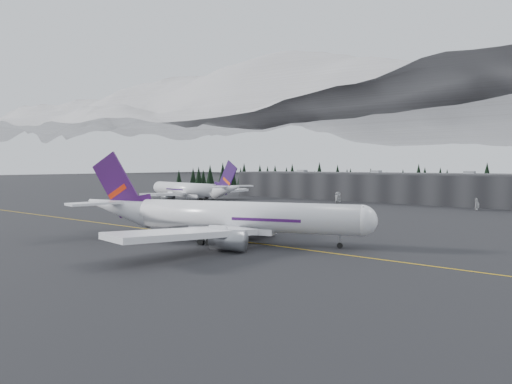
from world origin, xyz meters
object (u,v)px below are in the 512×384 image
Objects in this scene: jet_parked at (193,190)px; gse_vehicle_a at (338,201)px; jet_main at (220,216)px; terminal at (397,187)px; gse_vehicle_b at (477,208)px.

jet_parked reaches higher than gse_vehicle_a.
gse_vehicle_a is at bearing -141.75° from jet_parked.
jet_main is 108.15m from gse_vehicle_a.
terminal is 2.61× the size of jet_parked.
jet_parked is (-81.80, 73.23, -0.31)m from jet_main.
gse_vehicle_a is at bearing -123.50° from terminal.
gse_vehicle_b reaches higher than gse_vehicle_a.
jet_main is 14.16× the size of gse_vehicle_b.
jet_main is 13.63× the size of gse_vehicle_a.
jet_parked is 115.02m from gse_vehicle_b.
jet_main reaches higher than jet_parked.
jet_main is at bearing -85.81° from terminal.
gse_vehicle_a is (-16.61, -25.10, -5.65)m from terminal.
jet_parked is at bearing -89.48° from gse_vehicle_b.
terminal is 2.52× the size of jet_main.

